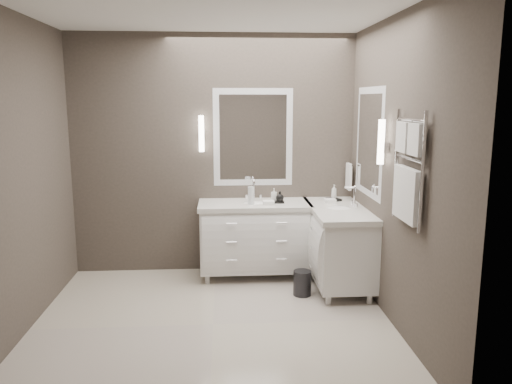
{
  "coord_description": "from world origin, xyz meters",
  "views": [
    {
      "loc": [
        0.11,
        -4.17,
        1.98
      ],
      "look_at": [
        0.43,
        0.7,
        1.07
      ],
      "focal_mm": 35.0,
      "sensor_mm": 36.0,
      "label": 1
    }
  ],
  "objects": [
    {
      "name": "ceiling",
      "position": [
        0.0,
        0.0,
        2.71
      ],
      "size": [
        3.2,
        3.0,
        0.01
      ],
      "primitive_type": "cube",
      "color": "white",
      "rests_on": "wall_back"
    },
    {
      "name": "wall_right",
      "position": [
        1.6,
        0.0,
        1.35
      ],
      "size": [
        0.01,
        3.0,
        2.7
      ],
      "primitive_type": "cube",
      "color": "#443D36",
      "rests_on": "floor"
    },
    {
      "name": "wall_front",
      "position": [
        0.0,
        -1.5,
        1.35
      ],
      "size": [
        3.2,
        0.01,
        2.7
      ],
      "primitive_type": "cube",
      "color": "#443D36",
      "rests_on": "floor"
    },
    {
      "name": "vanity_back",
      "position": [
        0.45,
        1.23,
        0.49
      ],
      "size": [
        1.24,
        0.59,
        0.97
      ],
      "color": "white",
      "rests_on": "floor"
    },
    {
      "name": "wall_back",
      "position": [
        0.0,
        1.5,
        1.35
      ],
      "size": [
        3.2,
        0.01,
        2.7
      ],
      "primitive_type": "cube",
      "color": "#443D36",
      "rests_on": "floor"
    },
    {
      "name": "sconce_right",
      "position": [
        1.53,
        0.22,
        1.59
      ],
      "size": [
        0.06,
        0.06,
        0.4
      ],
      "color": "white",
      "rests_on": "wall_right"
    },
    {
      "name": "mirror_back",
      "position": [
        0.45,
        1.49,
        1.55
      ],
      "size": [
        0.9,
        0.02,
        1.1
      ],
      "color": "white",
      "rests_on": "wall_back"
    },
    {
      "name": "wall_left",
      "position": [
        -1.6,
        0.0,
        1.35
      ],
      "size": [
        0.01,
        3.0,
        2.7
      ],
      "primitive_type": "cube",
      "color": "#443D36",
      "rests_on": "floor"
    },
    {
      "name": "soap_bottle_b",
      "position": [
        0.73,
        1.18,
        0.93
      ],
      "size": [
        0.09,
        0.09,
        0.11
      ],
      "primitive_type": "imported",
      "rotation": [
        0.0,
        0.0,
        -0.09
      ],
      "color": "black",
      "rests_on": "amenity_tray_back"
    },
    {
      "name": "towel_bar_corner",
      "position": [
        1.54,
        1.36,
        1.12
      ],
      "size": [
        0.03,
        0.22,
        0.3
      ],
      "color": "white",
      "rests_on": "wall_right"
    },
    {
      "name": "waste_bin",
      "position": [
        0.9,
        0.62,
        0.13
      ],
      "size": [
        0.24,
        0.24,
        0.26
      ],
      "primitive_type": "cylinder",
      "rotation": [
        0.0,
        0.0,
        0.36
      ],
      "color": "black",
      "rests_on": "floor"
    },
    {
      "name": "soap_bottle_c",
      "position": [
        1.35,
        1.29,
        0.95
      ],
      "size": [
        0.07,
        0.07,
        0.16
      ],
      "primitive_type": "imported",
      "rotation": [
        0.0,
        0.0,
        0.22
      ],
      "color": "white",
      "rests_on": "amenity_tray_right"
    },
    {
      "name": "mirror_right",
      "position": [
        1.59,
        0.8,
        1.55
      ],
      "size": [
        0.02,
        0.9,
        1.1
      ],
      "color": "white",
      "rests_on": "wall_right"
    },
    {
      "name": "water_bottle",
      "position": [
        0.4,
        1.14,
        0.95
      ],
      "size": [
        0.07,
        0.07,
        0.19
      ],
      "primitive_type": "cylinder",
      "rotation": [
        0.0,
        0.0,
        0.09
      ],
      "color": "silver",
      "rests_on": "vanity_back"
    },
    {
      "name": "amenity_tray_back",
      "position": [
        0.7,
        1.21,
        0.86
      ],
      "size": [
        0.15,
        0.12,
        0.02
      ],
      "primitive_type": "cube",
      "rotation": [
        0.0,
        0.0,
        -0.01
      ],
      "color": "black",
      "rests_on": "vanity_back"
    },
    {
      "name": "amenity_tray_right",
      "position": [
        1.35,
        1.29,
        0.86
      ],
      "size": [
        0.16,
        0.19,
        0.02
      ],
      "primitive_type": "cube",
      "rotation": [
        0.0,
        0.0,
        0.32
      ],
      "color": "black",
      "rests_on": "vanity_right"
    },
    {
      "name": "vanity_right",
      "position": [
        1.33,
        0.9,
        0.49
      ],
      "size": [
        0.59,
        1.24,
        0.97
      ],
      "color": "white",
      "rests_on": "floor"
    },
    {
      "name": "floor",
      "position": [
        0.0,
        0.0,
        -0.01
      ],
      "size": [
        3.2,
        3.0,
        0.01
      ],
      "primitive_type": "cube",
      "color": "beige",
      "rests_on": "ground"
    },
    {
      "name": "towel_ladder",
      "position": [
        1.55,
        -0.4,
        1.39
      ],
      "size": [
        0.06,
        0.58,
        0.9
      ],
      "color": "white",
      "rests_on": "wall_right"
    },
    {
      "name": "sconce_back",
      "position": [
        -0.13,
        1.43,
        1.59
      ],
      "size": [
        0.06,
        0.06,
        0.4
      ],
      "color": "white",
      "rests_on": "wall_back"
    },
    {
      "name": "soap_bottle_a",
      "position": [
        0.67,
        1.23,
        0.94
      ],
      "size": [
        0.07,
        0.07,
        0.13
      ],
      "primitive_type": "imported",
      "rotation": [
        0.0,
        0.0,
        -0.14
      ],
      "color": "white",
      "rests_on": "amenity_tray_back"
    }
  ]
}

